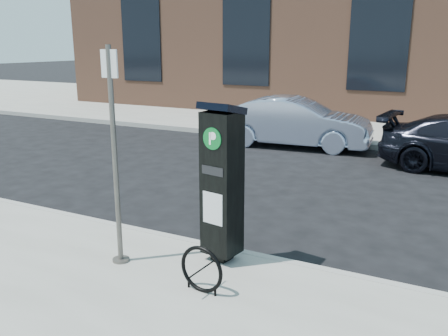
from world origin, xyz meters
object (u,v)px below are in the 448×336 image
Objects in this scene: parking_kiosk at (222,182)px; bike_rack at (201,270)px; car_silver at (295,122)px; sign_pole at (115,160)px.

parking_kiosk reaches higher than bike_rack.
parking_kiosk is 7.95m from car_silver.
sign_pole is 8.45m from car_silver.
bike_rack is at bearing -68.10° from parking_kiosk.
bike_rack is 0.13× the size of car_silver.
parking_kiosk is 0.48× the size of car_silver.
parking_kiosk is at bearing -173.31° from car_silver.
parking_kiosk reaches higher than car_silver.
parking_kiosk is at bearing 31.76° from sign_pole.
car_silver is at bearing 107.20° from bike_rack.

